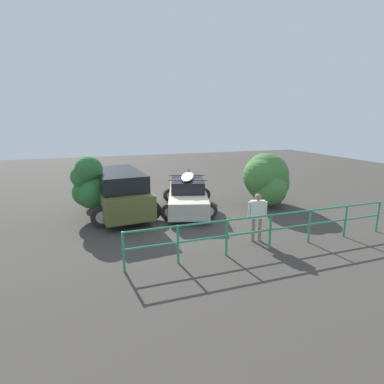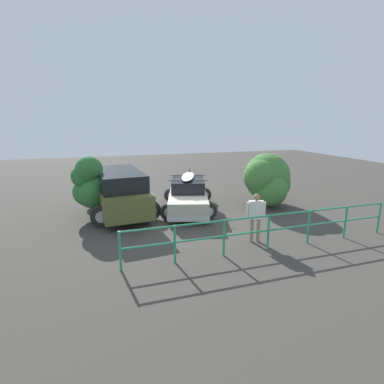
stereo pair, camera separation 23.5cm
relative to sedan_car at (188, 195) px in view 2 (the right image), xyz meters
The scene contains 7 objects.
ground_plane 0.90m from the sedan_car, 31.72° to the left, with size 44.00×44.00×0.02m, color #423D38.
sedan_car is the anchor object (origin of this frame).
suv_car 2.92m from the sedan_car, ahead, with size 2.92×4.67×1.85m.
person_bystander 4.24m from the sedan_car, 104.13° to the left, with size 0.60×0.30×1.60m.
railing_fence 4.88m from the sedan_car, 103.29° to the left, with size 8.91×0.12×1.11m.
bush_near_left 3.76m from the sedan_car, behind, with size 2.42×2.82×2.41m.
bush_near_right 4.05m from the sedan_car, ahead, with size 1.44×1.66×2.54m.
Camera 2 is at (3.19, 11.88, 3.89)m, focal length 28.00 mm.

